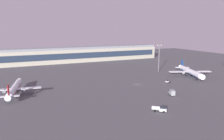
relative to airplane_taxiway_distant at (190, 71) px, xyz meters
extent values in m
plane|color=#4C4C51|center=(-48.71, -3.73, -3.99)|extent=(416.00, 416.00, 0.00)
cube|color=#B2AD99|center=(-49.65, 112.47, 3.01)|extent=(178.56, 22.00, 14.00)
cube|color=#263347|center=(-49.65, 101.27, 3.71)|extent=(171.41, 0.40, 6.16)
cube|color=gray|center=(-49.65, 112.47, 11.21)|extent=(178.56, 19.80, 2.40)
cylinder|color=white|center=(-0.19, -0.48, 0.09)|extent=(16.72, 34.70, 3.78)
cone|color=white|center=(-7.24, -18.25, 0.09)|extent=(4.22, 3.54, 3.59)
cone|color=white|center=(6.92, 17.46, 0.09)|extent=(4.19, 3.84, 3.40)
cube|color=white|center=(0.17, 0.44, -0.11)|extent=(31.07, 15.44, 0.35)
cube|color=white|center=(6.23, 15.70, 0.29)|extent=(11.06, 6.26, 0.35)
cube|color=#19479E|center=(6.12, 15.43, 3.33)|extent=(1.45, 3.07, 6.47)
cylinder|color=slate|center=(5.26, -1.58, -0.80)|extent=(3.36, 4.14, 2.19)
cylinder|color=slate|center=(-4.91, 2.46, -0.80)|extent=(3.36, 4.14, 2.19)
cube|color=#19479E|center=(-0.19, -0.48, -0.95)|extent=(15.31, 31.89, 0.36)
cylinder|color=#333338|center=(-4.42, -11.14, -1.67)|extent=(0.28, 0.28, 3.53)
cylinder|color=black|center=(-4.42, -11.14, -3.44)|extent=(0.77, 1.16, 1.09)
cylinder|color=#333338|center=(2.76, 1.02, -1.67)|extent=(0.28, 0.28, 3.53)
cylinder|color=black|center=(2.76, 1.02, -3.44)|extent=(0.77, 1.16, 1.09)
cylinder|color=#333338|center=(-1.31, 2.63, -1.67)|extent=(0.28, 0.28, 3.53)
cylinder|color=black|center=(-1.31, 2.63, -3.44)|extent=(0.77, 1.16, 1.09)
cylinder|color=silver|center=(-122.06, 5.14, -0.37)|extent=(8.75, 31.90, 3.36)
cone|color=silver|center=(-119.16, 21.85, -0.37)|extent=(3.50, 2.63, 3.19)
cone|color=silver|center=(-124.99, -11.74, -0.37)|extent=(3.40, 2.95, 3.02)
cube|color=silver|center=(-122.21, 4.27, -0.54)|extent=(28.45, 8.32, 0.31)
cube|color=silver|center=(-124.70, -10.09, -0.19)|extent=(9.94, 3.75, 0.31)
cube|color=red|center=(-124.66, -9.83, 2.50)|extent=(0.74, 2.83, 5.74)
cylinder|color=slate|center=(-127.00, 5.10, -1.16)|extent=(2.46, 3.47, 1.94)
cylinder|color=slate|center=(-117.42, 3.44, -1.16)|extent=(2.46, 3.47, 1.94)
cube|color=red|center=(-122.06, 5.14, -1.29)|extent=(7.98, 29.34, 0.32)
cylinder|color=#333338|center=(-120.32, 15.17, -1.93)|extent=(0.25, 0.25, 3.14)
cylinder|color=black|center=(-120.32, 15.17, -3.50)|extent=(0.51, 1.02, 0.97)
cylinder|color=#333338|center=(-124.35, 3.30, -1.93)|extent=(0.25, 0.25, 3.14)
cylinder|color=black|center=(-124.35, 3.30, -3.50)|extent=(0.51, 1.02, 0.97)
cylinder|color=#333338|center=(-120.52, 2.63, -1.93)|extent=(0.25, 0.25, 3.14)
cylinder|color=black|center=(-120.52, 2.63, -3.50)|extent=(0.51, 1.02, 0.97)
cube|color=gray|center=(-43.27, -30.35, -2.94)|extent=(3.24, 3.44, 1.20)
cube|color=#1E232D|center=(-43.27, -30.35, -1.99)|extent=(2.94, 3.06, 0.70)
cube|color=gray|center=(-44.18, -32.65, -2.24)|extent=(3.46, 4.19, 2.60)
cylinder|color=black|center=(-44.11, -29.61, -3.54)|extent=(0.61, 0.95, 0.90)
cylinder|color=black|center=(-42.15, -30.38, -3.54)|extent=(0.61, 0.95, 0.90)
cylinder|color=black|center=(-45.40, -32.88, -3.54)|extent=(0.61, 0.95, 0.90)
cylinder|color=black|center=(-43.44, -33.65, -3.54)|extent=(0.61, 0.95, 0.90)
cube|color=white|center=(-63.37, -49.48, -2.94)|extent=(3.84, 3.72, 1.20)
cube|color=#1E232D|center=(-63.37, -49.48, -1.99)|extent=(3.44, 3.35, 0.70)
cylinder|color=silver|center=(-65.53, -47.86, -2.55)|extent=(4.44, 3.96, 1.80)
cylinder|color=black|center=(-62.40, -48.89, -3.54)|extent=(0.90, 0.78, 0.90)
cylinder|color=black|center=(-63.66, -50.57, -3.54)|extent=(0.90, 0.78, 0.90)
cylinder|color=black|center=(-65.47, -46.59, -3.54)|extent=(0.90, 0.78, 0.90)
cylinder|color=black|center=(-66.73, -48.27, -3.54)|extent=(0.90, 0.78, 0.90)
cube|color=white|center=(-28.22, -8.53, -3.09)|extent=(1.85, 2.02, 0.90)
cube|color=#1E232D|center=(-28.22, -8.53, -2.29)|extent=(1.64, 1.85, 0.70)
cylinder|color=black|center=(-28.33, -9.30, -3.54)|extent=(0.94, 0.43, 0.90)
cylinder|color=black|center=(-28.56, -7.82, -3.54)|extent=(0.94, 0.43, 0.90)
cylinder|color=black|center=(-26.31, -8.99, -3.54)|extent=(0.94, 0.43, 0.90)
cylinder|color=black|center=(-26.53, -7.51, -3.54)|extent=(0.94, 0.43, 0.90)
cylinder|color=slate|center=(-9.33, 26.75, 7.47)|extent=(0.70, 0.70, 22.91)
cube|color=slate|center=(-9.33, 26.75, 18.32)|extent=(4.80, 0.40, 0.40)
sphere|color=#F9EAB2|center=(-11.13, 26.75, 18.32)|extent=(0.90, 0.90, 0.90)
sphere|color=#F9EAB2|center=(-7.53, 26.75, 18.32)|extent=(0.90, 0.90, 0.90)
camera|label=1|loc=(-121.09, -122.07, 31.72)|focal=34.77mm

